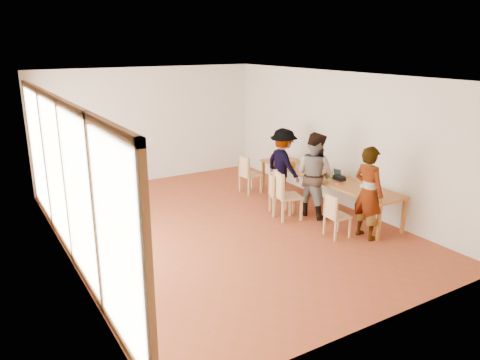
# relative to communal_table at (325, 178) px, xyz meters

# --- Properties ---
(ground) EXTENTS (8.00, 8.00, 0.00)m
(ground) POSITION_rel_communal_table_xyz_m (-2.50, 0.15, -0.70)
(ground) COLOR #9C4025
(ground) RESTS_ON ground
(wall_back) EXTENTS (6.00, 0.10, 3.00)m
(wall_back) POSITION_rel_communal_table_xyz_m (-2.50, 4.15, 0.80)
(wall_back) COLOR beige
(wall_back) RESTS_ON ground
(wall_front) EXTENTS (6.00, 0.10, 3.00)m
(wall_front) POSITION_rel_communal_table_xyz_m (-2.50, -3.85, 0.80)
(wall_front) COLOR beige
(wall_front) RESTS_ON ground
(wall_right) EXTENTS (0.10, 8.00, 3.00)m
(wall_right) POSITION_rel_communal_table_xyz_m (0.50, 0.15, 0.80)
(wall_right) COLOR beige
(wall_right) RESTS_ON ground
(window_wall) EXTENTS (0.10, 8.00, 3.00)m
(window_wall) POSITION_rel_communal_table_xyz_m (-5.46, 0.15, 0.80)
(window_wall) COLOR white
(window_wall) RESTS_ON ground
(ceiling) EXTENTS (6.00, 8.00, 0.04)m
(ceiling) POSITION_rel_communal_table_xyz_m (-2.50, 0.15, 2.32)
(ceiling) COLOR white
(ceiling) RESTS_ON wall_back
(communal_table) EXTENTS (0.80, 4.00, 0.75)m
(communal_table) POSITION_rel_communal_table_xyz_m (0.00, 0.00, 0.00)
(communal_table) COLOR #A26924
(communal_table) RESTS_ON ground
(side_table) EXTENTS (0.90, 0.90, 0.75)m
(side_table) POSITION_rel_communal_table_xyz_m (-4.45, 2.94, -0.03)
(side_table) COLOR #A26924
(side_table) RESTS_ON ground
(chair_near) EXTENTS (0.43, 0.43, 0.46)m
(chair_near) POSITION_rel_communal_table_xyz_m (-0.95, -1.37, -0.18)
(chair_near) COLOR tan
(chair_near) RESTS_ON ground
(chair_mid) EXTENTS (0.59, 0.59, 0.55)m
(chair_mid) POSITION_rel_communal_table_xyz_m (-1.20, -0.11, -0.07)
(chair_mid) COLOR tan
(chair_mid) RESTS_ON ground
(chair_far) EXTENTS (0.54, 0.54, 0.47)m
(chair_far) POSITION_rel_communal_table_xyz_m (-1.17, 0.22, -0.16)
(chair_far) COLOR tan
(chair_far) RESTS_ON ground
(chair_empty) EXTENTS (0.47, 0.47, 0.50)m
(chair_empty) POSITION_rel_communal_table_xyz_m (-0.92, 1.78, -0.13)
(chair_empty) COLOR tan
(chair_empty) RESTS_ON ground
(chair_spare) EXTENTS (0.52, 0.52, 0.43)m
(chair_spare) POSITION_rel_communal_table_xyz_m (-4.54, 2.04, -0.21)
(chair_spare) COLOR tan
(chair_spare) RESTS_ON ground
(person_near) EXTENTS (0.46, 0.68, 1.79)m
(person_near) POSITION_rel_communal_table_xyz_m (-0.42, -1.70, 0.19)
(person_near) COLOR gray
(person_near) RESTS_ON ground
(person_mid) EXTENTS (0.88, 1.02, 1.82)m
(person_mid) POSITION_rel_communal_table_xyz_m (-0.51, -0.24, 0.21)
(person_mid) COLOR gray
(person_mid) RESTS_ON ground
(person_far) EXTENTS (0.64, 1.10, 1.70)m
(person_far) POSITION_rel_communal_table_xyz_m (-0.42, 0.99, 0.15)
(person_far) COLOR gray
(person_far) RESTS_ON ground
(laptop_near) EXTENTS (0.21, 0.23, 0.18)m
(laptop_near) POSITION_rel_communal_table_xyz_m (-0.10, -1.64, 0.10)
(laptop_near) COLOR #49AE20
(laptop_near) RESTS_ON communal_table
(laptop_mid) EXTENTS (0.27, 0.29, 0.21)m
(laptop_mid) POSITION_rel_communal_table_xyz_m (0.13, -0.23, 0.11)
(laptop_mid) COLOR #49AE20
(laptop_mid) RESTS_ON communal_table
(laptop_far) EXTENTS (0.27, 0.29, 0.20)m
(laptop_far) POSITION_rel_communal_table_xyz_m (0.13, 0.79, 0.10)
(laptop_far) COLOR #49AE20
(laptop_far) RESTS_ON communal_table
(yellow_mug) EXTENTS (0.17, 0.17, 0.11)m
(yellow_mug) POSITION_rel_communal_table_xyz_m (-0.15, 0.97, 0.10)
(yellow_mug) COLOR gold
(yellow_mug) RESTS_ON communal_table
(green_bottle) EXTENTS (0.07, 0.07, 0.28)m
(green_bottle) POSITION_rel_communal_table_xyz_m (-0.32, -0.17, 0.19)
(green_bottle) COLOR #106522
(green_bottle) RESTS_ON communal_table
(clear_glass) EXTENTS (0.07, 0.07, 0.09)m
(clear_glass) POSITION_rel_communal_table_xyz_m (-0.21, 0.03, 0.09)
(clear_glass) COLOR silver
(clear_glass) RESTS_ON communal_table
(condiment_cup) EXTENTS (0.08, 0.08, 0.06)m
(condiment_cup) POSITION_rel_communal_table_xyz_m (0.08, -1.05, 0.08)
(condiment_cup) COLOR white
(condiment_cup) RESTS_ON communal_table
(pink_phone) EXTENTS (0.05, 0.10, 0.01)m
(pink_phone) POSITION_rel_communal_table_xyz_m (-0.21, -0.63, 0.05)
(pink_phone) COLOR #F5416C
(pink_phone) RESTS_ON communal_table
(black_pouch) EXTENTS (0.16, 0.26, 0.09)m
(black_pouch) POSITION_rel_communal_table_xyz_m (0.04, -0.42, 0.09)
(black_pouch) COLOR black
(black_pouch) RESTS_ON communal_table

